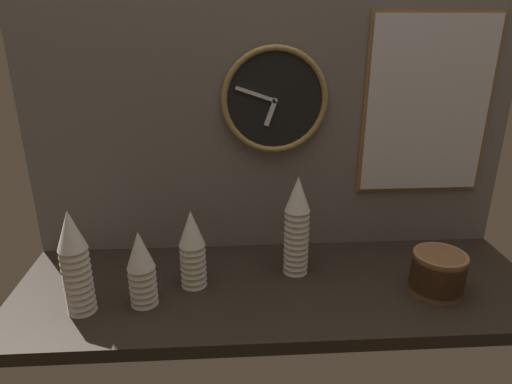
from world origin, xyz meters
The scene contains 9 objects.
ground_plane centered at (0.00, 0.00, -2.00)cm, with size 160.00×56.00×4.00cm, color black.
wall_tiled_back centered at (0.00, 26.50, 52.50)cm, with size 160.00×3.00×105.00cm.
cup_stack_left centered at (-39.26, -8.33, 11.40)cm, with size 7.95×7.95×22.80cm.
cup_stack_center_right centered at (6.58, 6.30, 16.26)cm, with size 7.95×7.95×32.53cm.
cup_stack_center_left centered at (-25.61, 0.51, 12.37)cm, with size 7.95×7.95×24.74cm.
cup_stack_far_left centered at (-56.13, -10.83, 15.29)cm, with size 7.95×7.95×30.58cm.
bowl_stack_far_right centered at (47.10, -7.50, 6.51)cm, with size 15.67×15.67×12.57cm.
wall_clock centered at (0.84, 23.46, 52.31)cm, with size 34.15×2.70×34.15cm.
menu_board centered at (51.37, 24.35, 49.70)cm, with size 42.91×1.32×59.29cm.
Camera 1 is at (-14.09, -121.19, 77.56)cm, focal length 32.00 mm.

